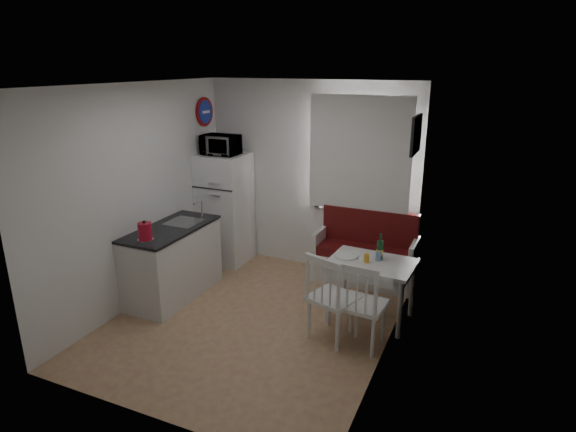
% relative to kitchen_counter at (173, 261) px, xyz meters
% --- Properties ---
extents(floor, '(3.00, 3.50, 0.02)m').
position_rel_kitchen_counter_xyz_m(floor, '(1.20, -0.16, -0.46)').
color(floor, '#A17255').
rests_on(floor, ground).
extents(ceiling, '(3.00, 3.50, 0.02)m').
position_rel_kitchen_counter_xyz_m(ceiling, '(1.20, -0.16, 2.14)').
color(ceiling, white).
rests_on(ceiling, wall_back).
extents(wall_back, '(3.00, 0.02, 2.60)m').
position_rel_kitchen_counter_xyz_m(wall_back, '(1.20, 1.59, 0.84)').
color(wall_back, white).
rests_on(wall_back, floor).
extents(wall_front, '(3.00, 0.02, 2.60)m').
position_rel_kitchen_counter_xyz_m(wall_front, '(1.20, -1.91, 0.84)').
color(wall_front, white).
rests_on(wall_front, floor).
extents(wall_left, '(0.02, 3.50, 2.60)m').
position_rel_kitchen_counter_xyz_m(wall_left, '(-0.30, -0.16, 0.84)').
color(wall_left, white).
rests_on(wall_left, floor).
extents(wall_right, '(0.02, 3.50, 2.60)m').
position_rel_kitchen_counter_xyz_m(wall_right, '(2.70, -0.16, 0.84)').
color(wall_right, white).
rests_on(wall_right, floor).
extents(window, '(1.22, 0.06, 1.47)m').
position_rel_kitchen_counter_xyz_m(window, '(1.90, 1.56, 1.17)').
color(window, silver).
rests_on(window, wall_back).
extents(curtain, '(1.35, 0.02, 1.50)m').
position_rel_kitchen_counter_xyz_m(curtain, '(1.90, 1.49, 1.22)').
color(curtain, white).
rests_on(curtain, wall_back).
extents(kitchen_counter, '(0.62, 1.32, 1.16)m').
position_rel_kitchen_counter_xyz_m(kitchen_counter, '(0.00, 0.00, 0.00)').
color(kitchen_counter, silver).
rests_on(kitchen_counter, floor).
extents(wall_sign, '(0.03, 0.40, 0.40)m').
position_rel_kitchen_counter_xyz_m(wall_sign, '(-0.27, 1.29, 1.69)').
color(wall_sign, '#1B30A6').
rests_on(wall_sign, wall_left).
extents(picture_frame, '(0.04, 0.52, 0.42)m').
position_rel_kitchen_counter_xyz_m(picture_frame, '(2.67, 0.94, 1.59)').
color(picture_frame, black).
rests_on(picture_frame, wall_right).
extents(bench, '(1.34, 0.51, 0.96)m').
position_rel_kitchen_counter_xyz_m(bench, '(2.08, 1.36, -0.14)').
color(bench, silver).
rests_on(bench, floor).
extents(dining_table, '(0.97, 0.71, 0.70)m').
position_rel_kitchen_counter_xyz_m(dining_table, '(2.39, 0.42, 0.17)').
color(dining_table, silver).
rests_on(dining_table, floor).
extents(chair_left, '(0.57, 0.56, 0.52)m').
position_rel_kitchen_counter_xyz_m(chair_left, '(2.14, -0.25, 0.15)').
color(chair_left, silver).
rests_on(chair_left, floor).
extents(chair_right, '(0.48, 0.46, 0.51)m').
position_rel_kitchen_counter_xyz_m(chair_right, '(2.45, -0.25, 0.13)').
color(chair_right, silver).
rests_on(chair_right, floor).
extents(fridge, '(0.64, 0.64, 1.59)m').
position_rel_kitchen_counter_xyz_m(fridge, '(0.02, 1.24, 0.34)').
color(fridge, white).
rests_on(fridge, floor).
extents(microwave, '(0.49, 0.34, 0.27)m').
position_rel_kitchen_counter_xyz_m(microwave, '(0.02, 1.19, 1.27)').
color(microwave, white).
rests_on(microwave, fridge).
extents(kettle, '(0.18, 0.18, 0.24)m').
position_rel_kitchen_counter_xyz_m(kettle, '(0.05, -0.51, 0.56)').
color(kettle, '#B00E22').
rests_on(kettle, kitchen_counter).
extents(wine_bottle, '(0.08, 0.08, 0.30)m').
position_rel_kitchen_counter_xyz_m(wine_bottle, '(2.45, 0.52, 0.40)').
color(wine_bottle, '#144121').
rests_on(wine_bottle, dining_table).
extents(drinking_glass_orange, '(0.06, 0.06, 0.10)m').
position_rel_kitchen_counter_xyz_m(drinking_glass_orange, '(2.34, 0.37, 0.29)').
color(drinking_glass_orange, '#FAAD29').
rests_on(drinking_glass_orange, dining_table).
extents(drinking_glass_blue, '(0.06, 0.06, 0.10)m').
position_rel_kitchen_counter_xyz_m(drinking_glass_blue, '(2.45, 0.47, 0.30)').
color(drinking_glass_blue, '#6E8EBB').
rests_on(drinking_glass_blue, dining_table).
extents(plate, '(0.26, 0.26, 0.02)m').
position_rel_kitchen_counter_xyz_m(plate, '(2.09, 0.44, 0.25)').
color(plate, white).
rests_on(plate, dining_table).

